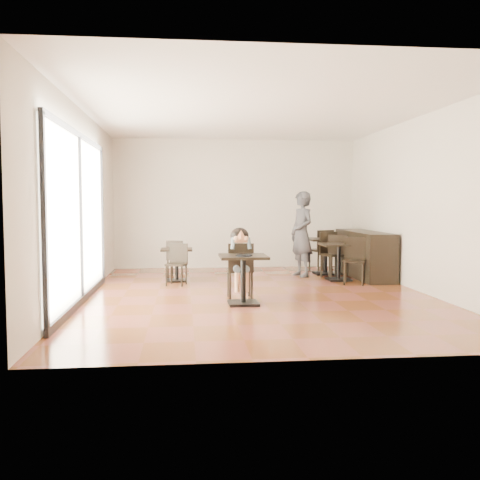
{
  "coord_description": "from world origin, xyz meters",
  "views": [
    {
      "loc": [
        -1.28,
        -9.31,
        1.63
      ],
      "look_at": [
        -0.35,
        -0.4,
        1.0
      ],
      "focal_mm": 40.0,
      "sensor_mm": 36.0,
      "label": 1
    }
  ],
  "objects": [
    {
      "name": "service_counter",
      "position": [
        2.65,
        2.0,
        0.5
      ],
      "size": [
        0.6,
        2.4,
        1.0
      ],
      "primitive_type": "cube",
      "color": "black",
      "rests_on": "floor"
    },
    {
      "name": "chair_left_a",
      "position": [
        -1.44,
        2.31,
        0.41
      ],
      "size": [
        0.46,
        0.46,
        0.82
      ],
      "primitive_type": null,
      "rotation": [
        0.0,
        0.0,
        2.86
      ],
      "color": "black",
      "rests_on": "floor"
    },
    {
      "name": "plate",
      "position": [
        -0.35,
        -1.0,
        0.8
      ],
      "size": [
        0.27,
        0.27,
        0.02
      ],
      "primitive_type": "cylinder",
      "color": "black",
      "rests_on": "child_table"
    },
    {
      "name": "storefront_window",
      "position": [
        -2.97,
        -0.5,
        1.4
      ],
      "size": [
        0.04,
        4.5,
        2.6
      ],
      "primitive_type": "cube",
      "color": "white",
      "rests_on": "floor"
    },
    {
      "name": "child_chair",
      "position": [
        -0.35,
        -0.35,
        0.48
      ],
      "size": [
        0.43,
        0.43,
        0.95
      ],
      "primitive_type": null,
      "rotation": [
        0.0,
        0.0,
        3.14
      ],
      "color": "black",
      "rests_on": "floor"
    },
    {
      "name": "ceiling",
      "position": [
        0.0,
        0.0,
        3.2
      ],
      "size": [
        6.0,
        8.0,
        0.01
      ],
      "primitive_type": "cube",
      "color": "white",
      "rests_on": "floor"
    },
    {
      "name": "child",
      "position": [
        -0.35,
        -0.35,
        0.6
      ],
      "size": [
        0.43,
        0.6,
        1.2
      ],
      "primitive_type": null,
      "color": "slate",
      "rests_on": "child_chair"
    },
    {
      "name": "wall_back",
      "position": [
        0.0,
        4.0,
        1.6
      ],
      "size": [
        6.0,
        0.01,
        3.2
      ],
      "primitive_type": "cube",
      "color": "beige",
      "rests_on": "floor"
    },
    {
      "name": "chair_back_a",
      "position": [
        1.94,
        3.06,
        0.49
      ],
      "size": [
        0.56,
        0.56,
        0.99
      ],
      "primitive_type": null,
      "rotation": [
        0.0,
        0.0,
        3.47
      ],
      "color": "black",
      "rests_on": "floor"
    },
    {
      "name": "cafe_table_mid",
      "position": [
        1.93,
        1.53,
        0.39
      ],
      "size": [
        0.95,
        0.95,
        0.77
      ],
      "primitive_type": null,
      "rotation": [
        0.0,
        0.0,
        -0.37
      ],
      "color": "black",
      "rests_on": "floor"
    },
    {
      "name": "pizza_slice",
      "position": [
        -0.35,
        -0.54,
        1.04
      ],
      "size": [
        0.28,
        0.21,
        0.06
      ],
      "primitive_type": null,
      "color": "#E9C374",
      "rests_on": "child"
    },
    {
      "name": "chair_mid_a",
      "position": [
        2.09,
        2.08,
        0.47
      ],
      "size": [
        0.54,
        0.54,
        0.93
      ],
      "primitive_type": null,
      "rotation": [
        0.0,
        0.0,
        2.77
      ],
      "color": "black",
      "rests_on": "floor"
    },
    {
      "name": "chair_mid_b",
      "position": [
        2.09,
        0.98,
        0.47
      ],
      "size": [
        0.54,
        0.54,
        0.93
      ],
      "primitive_type": null,
      "rotation": [
        0.0,
        0.0,
        -0.37
      ],
      "color": "black",
      "rests_on": "floor"
    },
    {
      "name": "chair_back_b",
      "position": [
        1.94,
        1.96,
        0.49
      ],
      "size": [
        0.56,
        0.56,
        0.99
      ],
      "primitive_type": null,
      "rotation": [
        0.0,
        0.0,
        0.33
      ],
      "color": "black",
      "rests_on": "floor"
    },
    {
      "name": "floor",
      "position": [
        0.0,
        0.0,
        0.0
      ],
      "size": [
        6.0,
        8.0,
        0.01
      ],
      "primitive_type": "cube",
      "color": "brown",
      "rests_on": "ground"
    },
    {
      "name": "child_table",
      "position": [
        -0.35,
        -0.9,
        0.4
      ],
      "size": [
        0.75,
        0.75,
        0.79
      ],
      "primitive_type": null,
      "color": "black",
      "rests_on": "floor"
    },
    {
      "name": "adult_patron",
      "position": [
        1.29,
        2.21,
        0.94
      ],
      "size": [
        0.65,
        0.79,
        1.88
      ],
      "primitive_type": "imported",
      "rotation": [
        0.0,
        0.0,
        -1.24
      ],
      "color": "#39393E",
      "rests_on": "floor"
    },
    {
      "name": "cafe_table_back",
      "position": [
        1.91,
        2.51,
        0.41
      ],
      "size": [
        0.99,
        0.99,
        0.82
      ],
      "primitive_type": null,
      "rotation": [
        0.0,
        0.0,
        0.33
      ],
      "color": "black",
      "rests_on": "floor"
    },
    {
      "name": "wall_left",
      "position": [
        -3.0,
        0.0,
        1.6
      ],
      "size": [
        0.01,
        8.0,
        3.2
      ],
      "primitive_type": "cube",
      "color": "beige",
      "rests_on": "floor"
    },
    {
      "name": "cafe_table_left",
      "position": [
        -1.44,
        1.76,
        0.34
      ],
      "size": [
        0.8,
        0.8,
        0.68
      ],
      "primitive_type": null,
      "rotation": [
        0.0,
        0.0,
        -0.28
      ],
      "color": "black",
      "rests_on": "floor"
    },
    {
      "name": "chair_left_b",
      "position": [
        -1.44,
        1.21,
        0.41
      ],
      "size": [
        0.46,
        0.46,
        0.82
      ],
      "primitive_type": null,
      "rotation": [
        0.0,
        0.0,
        -0.28
      ],
      "color": "black",
      "rests_on": "floor"
    },
    {
      "name": "wall_right",
      "position": [
        3.0,
        0.0,
        1.6
      ],
      "size": [
        0.01,
        8.0,
        3.2
      ],
      "primitive_type": "cube",
      "color": "beige",
      "rests_on": "floor"
    },
    {
      "name": "wall_front",
      "position": [
        0.0,
        -4.0,
        1.6
      ],
      "size": [
        6.0,
        0.01,
        3.2
      ],
      "primitive_type": "cube",
      "color": "beige",
      "rests_on": "floor"
    }
  ]
}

